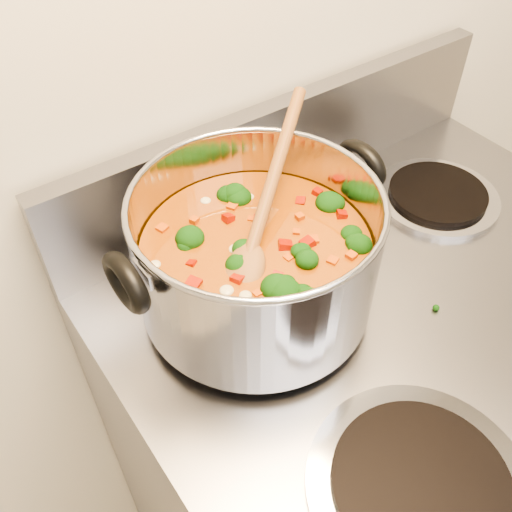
{
  "coord_description": "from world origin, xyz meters",
  "views": [
    {
      "loc": [
        -0.39,
        0.91,
        1.5
      ],
      "look_at": [
        -0.11,
        1.3,
        1.01
      ],
      "focal_mm": 40.0,
      "sensor_mm": 36.0,
      "label": 1
    }
  ],
  "objects": [
    {
      "name": "stockpot",
      "position": [
        -0.11,
        1.3,
        1.01
      ],
      "size": [
        0.35,
        0.29,
        0.17
      ],
      "rotation": [
        0.0,
        0.0,
        0.02
      ],
      "color": "#ABABB3",
      "rests_on": "electric_range"
    },
    {
      "name": "wooden_spoon",
      "position": [
        -0.1,
        1.31,
        1.05
      ],
      "size": [
        0.24,
        0.2,
        0.12
      ],
      "rotation": [
        0.0,
        0.0,
        0.66
      ],
      "color": "brown",
      "rests_on": "stockpot"
    },
    {
      "name": "electric_range",
      "position": [
        0.06,
        1.16,
        0.47
      ],
      "size": [
        0.77,
        0.69,
        1.08
      ],
      "color": "gray",
      "rests_on": "ground"
    },
    {
      "name": "cooktop_crumbs",
      "position": [
        0.05,
        1.3,
        0.92
      ],
      "size": [
        0.02,
        0.12,
        0.01
      ],
      "color": "black",
      "rests_on": "electric_range"
    }
  ]
}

